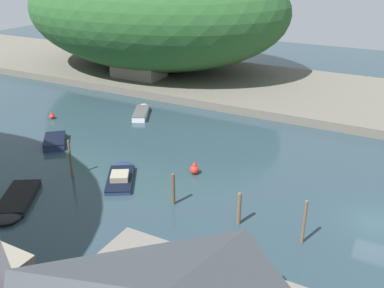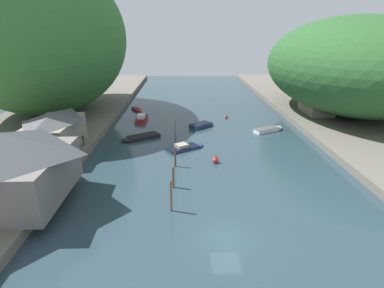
{
  "view_description": "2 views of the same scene",
  "coord_description": "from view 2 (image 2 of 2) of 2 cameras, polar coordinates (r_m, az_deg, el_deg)",
  "views": [
    {
      "loc": [
        -28.46,
        -0.36,
        17.29
      ],
      "look_at": [
        0.05,
        14.86,
        3.06
      ],
      "focal_mm": 40.0,
      "sensor_mm": 36.0,
      "label": 1
    },
    {
      "loc": [
        -3.46,
        -20.01,
        15.84
      ],
      "look_at": [
        -2.33,
        16.24,
        2.14
      ],
      "focal_mm": 28.0,
      "sensor_mm": 36.0,
      "label": 2
    }
  ],
  "objects": [
    {
      "name": "mooring_post_nearest",
      "position": [
        28.06,
        -4.03,
        -9.79
      ],
      "size": [
        0.21,
        0.21,
        3.24
      ],
      "color": "brown",
      "rests_on": "water_surface"
    },
    {
      "name": "water_surface",
      "position": [
        52.57,
        2.08,
        3.15
      ],
      "size": [
        130.0,
        130.0,
        0.0
      ],
      "primitive_type": "plane",
      "color": "#283D47",
      "rests_on": "ground"
    },
    {
      "name": "mooring_post_second",
      "position": [
        32.19,
        -3.63,
        -6.25
      ],
      "size": [
        0.3,
        0.3,
        2.54
      ],
      "color": "brown",
      "rests_on": "water_surface"
    },
    {
      "name": "left_bank",
      "position": [
        57.49,
        -26.27,
        3.04
      ],
      "size": [
        22.0,
        120.0,
        1.0
      ],
      "color": "#666056",
      "rests_on": "ground"
    },
    {
      "name": "right_bank",
      "position": [
        60.69,
        28.83,
        3.45
      ],
      "size": [
        22.0,
        120.0,
        1.0
      ],
      "color": "#666056",
      "rests_on": "ground"
    },
    {
      "name": "mooring_post_farthest",
      "position": [
        46.21,
        -3.2,
        2.84
      ],
      "size": [
        0.21,
        0.21,
        3.38
      ],
      "color": "brown",
      "rests_on": "water_surface"
    },
    {
      "name": "hillside_left",
      "position": [
        63.91,
        -26.1,
        17.74
      ],
      "size": [
        28.57,
        39.99,
        27.47
      ],
      "color": "#387033",
      "rests_on": "left_bank"
    },
    {
      "name": "person_by_boathouse",
      "position": [
        43.67,
        -20.02,
        0.89
      ],
      "size": [
        0.24,
        0.39,
        1.69
      ],
      "rotation": [
        0.0,
        0.0,
        1.63
      ],
      "color": "#282D3D",
      "rests_on": "left_bank"
    },
    {
      "name": "boat_far_upstream",
      "position": [
        52.16,
        14.58,
        2.72
      ],
      "size": [
        5.65,
        3.8,
        0.68
      ],
      "rotation": [
        0.0,
        0.0,
        5.18
      ],
      "color": "white",
      "rests_on": "water_surface"
    },
    {
      "name": "boat_small_dinghy",
      "position": [
        58.12,
        -9.51,
        4.97
      ],
      "size": [
        1.97,
        6.38,
        1.21
      ],
      "rotation": [
        0.0,
        0.0,
        0.0
      ],
      "color": "red",
      "rests_on": "water_surface"
    },
    {
      "name": "boat_far_right_bank",
      "position": [
        42.94,
        -1.2,
        -0.57
      ],
      "size": [
        5.97,
        4.72,
        0.86
      ],
      "rotation": [
        0.0,
        0.0,
        5.26
      ],
      "color": "navy",
      "rests_on": "water_surface"
    },
    {
      "name": "right_bank_cottage",
      "position": [
        62.33,
        22.77,
        8.03
      ],
      "size": [
        4.76,
        7.72,
        5.56
      ],
      "color": "gray",
      "rests_on": "right_bank"
    },
    {
      "name": "boat_near_quay",
      "position": [
        65.04,
        -10.44,
        6.47
      ],
      "size": [
        2.69,
        3.65,
        0.47
      ],
      "rotation": [
        0.0,
        0.0,
        3.64
      ],
      "color": "red",
      "rests_on": "water_surface"
    },
    {
      "name": "person_on_quay",
      "position": [
        42.5,
        -20.95,
        0.24
      ],
      "size": [
        0.34,
        0.43,
        1.69
      ],
      "rotation": [
        0.0,
        0.0,
        1.22
      ],
      "color": "#282D3D",
      "rests_on": "left_bank"
    },
    {
      "name": "channel_buoy_near",
      "position": [
        58.56,
        6.55,
        5.22
      ],
      "size": [
        0.59,
        0.59,
        0.88
      ],
      "color": "red",
      "rests_on": "water_surface"
    },
    {
      "name": "hillside_right",
      "position": [
        65.31,
        28.24,
        13.08
      ],
      "size": [
        30.1,
        42.14,
        17.73
      ],
      "color": "#285628",
      "rests_on": "right_bank"
    },
    {
      "name": "boat_open_rowboat",
      "position": [
        52.98,
        2.08,
        3.68
      ],
      "size": [
        4.81,
        4.52,
        0.7
      ],
      "rotation": [
        0.0,
        0.0,
        5.42
      ],
      "color": "navy",
      "rests_on": "water_surface"
    },
    {
      "name": "boathouse_shed",
      "position": [
        43.69,
        -24.75,
        2.45
      ],
      "size": [
        5.79,
        10.44,
        5.0
      ],
      "color": "gray",
      "rests_on": "left_bank"
    },
    {
      "name": "boat_moored_right",
      "position": [
        47.56,
        -10.01,
        1.24
      ],
      "size": [
        6.35,
        5.04,
        0.5
      ],
      "rotation": [
        0.0,
        0.0,
        2.12
      ],
      "color": "black",
      "rests_on": "water_surface"
    },
    {
      "name": "mooring_post_middle",
      "position": [
        37.01,
        -3.24,
        -2.43
      ],
      "size": [
        0.27,
        0.27,
        2.63
      ],
      "color": "brown",
      "rests_on": "water_surface"
    },
    {
      "name": "channel_buoy_far",
      "position": [
        38.4,
        4.49,
        -2.98
      ],
      "size": [
        0.8,
        0.8,
        1.19
      ],
      "color": "red",
      "rests_on": "water_surface"
    },
    {
      "name": "waterfront_building",
      "position": [
        32.22,
        -31.74,
        -3.46
      ],
      "size": [
        10.56,
        11.04,
        6.48
      ],
      "color": "slate",
      "rests_on": "left_bank"
    }
  ]
}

